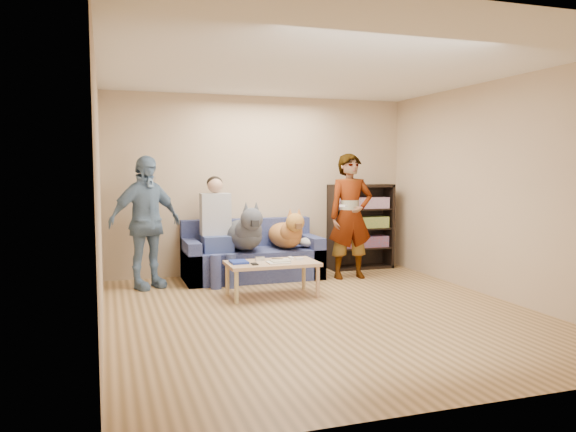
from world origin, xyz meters
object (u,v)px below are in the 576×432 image
object	(u,v)px
dog_gray	(245,233)
dog_tan	(287,233)
person_seated	(217,226)
bookshelf	(360,225)
camera_silver	(260,259)
sofa	(251,258)
coffee_table	(272,266)
notebook_blue	(239,262)
person_standing_right	(351,216)
person_standing_left	(145,222)

from	to	relation	value
dog_gray	dog_tan	distance (m)	0.61
person_seated	bookshelf	world-z (taller)	person_seated
camera_silver	sofa	bearing A→B (deg)	81.24
person_seated	bookshelf	xyz separation A→B (m)	(2.31, 0.36, -0.09)
camera_silver	dog_tan	bearing A→B (deg)	53.88
coffee_table	bookshelf	distance (m)	2.32
coffee_table	bookshelf	bearing A→B (deg)	37.02
person_seated	dog_gray	world-z (taller)	person_seated
notebook_blue	person_seated	xyz separation A→B (m)	(-0.07, 0.98, 0.34)
notebook_blue	coffee_table	distance (m)	0.41
person_standing_right	camera_silver	bearing A→B (deg)	-154.75
sofa	person_seated	bearing A→B (deg)	-166.15
dog_gray	bookshelf	size ratio (longest dim) A/B	0.99
person_seated	bookshelf	bearing A→B (deg)	8.85
coffee_table	person_standing_right	bearing A→B (deg)	27.95
person_seated	dog_tan	xyz separation A→B (m)	(0.98, -0.05, -0.13)
sofa	person_seated	xyz separation A→B (m)	(-0.51, -0.13, 0.49)
dog_gray	person_seated	bearing A→B (deg)	171.57
sofa	bookshelf	world-z (taller)	bookshelf
camera_silver	coffee_table	xyz separation A→B (m)	(0.12, -0.12, -0.07)
camera_silver	coffee_table	distance (m)	0.18
notebook_blue	dog_tan	world-z (taller)	dog_tan
person_standing_right	person_standing_left	size ratio (longest dim) A/B	1.02
bookshelf	person_seated	bearing A→B (deg)	-171.15
dog_tan	coffee_table	size ratio (longest dim) A/B	1.06
person_standing_left	person_seated	world-z (taller)	person_standing_left
sofa	dog_gray	bearing A→B (deg)	-127.99
person_standing_right	notebook_blue	bearing A→B (deg)	-155.98
person_standing_left	bookshelf	bearing A→B (deg)	-18.33
person_standing_right	sofa	size ratio (longest dim) A/B	0.92
person_standing_right	camera_silver	xyz separation A→B (m)	(-1.49, -0.61, -0.43)
camera_silver	dog_gray	size ratio (longest dim) A/B	0.09
dog_gray	person_standing_right	bearing A→B (deg)	-9.42
person_standing_right	bookshelf	size ratio (longest dim) A/B	1.35
person_standing_right	bookshelf	distance (m)	0.83
person_standing_left	sofa	world-z (taller)	person_standing_left
person_seated	dog_tan	world-z (taller)	person_seated
person_standing_left	dog_tan	distance (m)	1.94
camera_silver	dog_gray	xyz separation A→B (m)	(0.02, 0.85, 0.23)
camera_silver	sofa	world-z (taller)	sofa
notebook_blue	camera_silver	xyz separation A→B (m)	(0.28, 0.07, 0.01)
person_standing_left	sofa	distance (m)	1.59
camera_silver	person_seated	bearing A→B (deg)	111.35
person_standing_left	sofa	bearing A→B (deg)	-17.81
dog_tan	coffee_table	bearing A→B (deg)	-117.39
person_standing_right	person_seated	size ratio (longest dim) A/B	1.20
person_seated	sofa	bearing A→B (deg)	13.85
camera_silver	dog_tan	distance (m)	1.08
sofa	dog_tan	world-z (taller)	dog_tan
person_standing_right	person_standing_left	bearing A→B (deg)	178.74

